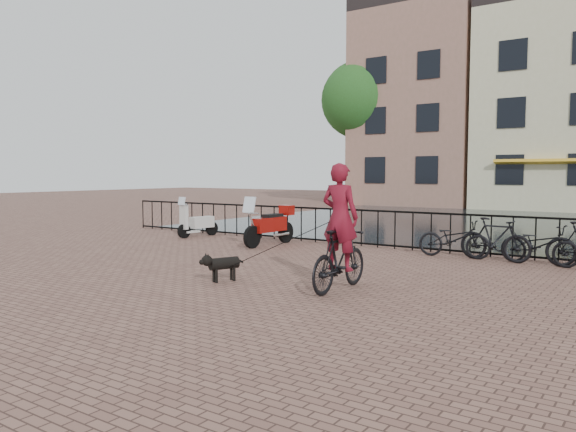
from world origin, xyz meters
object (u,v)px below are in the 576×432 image
Objects in this scene: motorcycle at (270,220)px; scooter at (198,216)px; cyclist at (340,235)px; dog at (224,267)px.

motorcycle reaches higher than scooter.
motorcycle is at bearing -42.31° from cyclist.
cyclist is 2.34m from dog.
scooter is at bearing -30.79° from cyclist.
cyclist is at bearing -40.60° from motorcycle.
motorcycle reaches higher than dog.
motorcycle is 3.17m from scooter.
cyclist is 9.02m from scooter.
cyclist is 1.76× the size of scooter.
dog is 0.42× the size of motorcycle.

